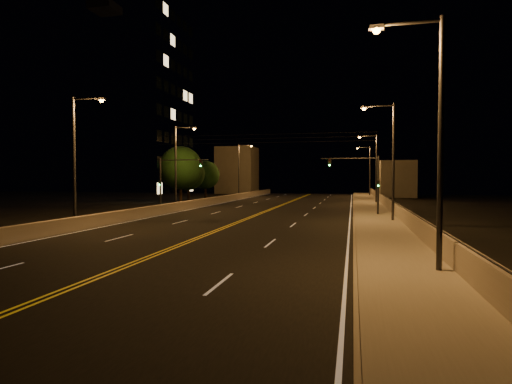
% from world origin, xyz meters
% --- Properties ---
extents(ground, '(160.00, 160.00, 0.00)m').
position_xyz_m(ground, '(0.00, 0.00, 0.00)').
color(ground, black).
rests_on(ground, ground).
extents(road, '(18.00, 120.00, 0.02)m').
position_xyz_m(road, '(0.00, 20.00, 0.01)').
color(road, black).
rests_on(road, ground).
extents(sidewalk, '(3.60, 120.00, 0.30)m').
position_xyz_m(sidewalk, '(10.80, 20.00, 0.15)').
color(sidewalk, gray).
rests_on(sidewalk, ground).
extents(curb, '(0.14, 120.00, 0.15)m').
position_xyz_m(curb, '(8.93, 20.00, 0.07)').
color(curb, gray).
rests_on(curb, ground).
extents(parapet_wall, '(0.30, 120.00, 1.00)m').
position_xyz_m(parapet_wall, '(12.45, 20.00, 0.80)').
color(parapet_wall, '#A09485').
rests_on(parapet_wall, sidewalk).
extents(jersey_barrier, '(0.45, 120.00, 0.94)m').
position_xyz_m(jersey_barrier, '(-9.09, 20.00, 0.47)').
color(jersey_barrier, '#A09485').
rests_on(jersey_barrier, ground).
extents(distant_building_right, '(6.00, 10.00, 6.49)m').
position_xyz_m(distant_building_right, '(16.50, 69.52, 3.24)').
color(distant_building_right, slate).
rests_on(distant_building_right, ground).
extents(distant_building_left, '(8.00, 8.00, 10.10)m').
position_xyz_m(distant_building_left, '(-16.00, 78.64, 5.05)').
color(distant_building_left, slate).
rests_on(distant_building_left, ground).
extents(parapet_rail, '(0.06, 120.00, 0.06)m').
position_xyz_m(parapet_rail, '(12.45, 20.00, 1.33)').
color(parapet_rail, black).
rests_on(parapet_rail, parapet_wall).
extents(lane_markings, '(17.32, 116.00, 0.00)m').
position_xyz_m(lane_markings, '(0.00, 19.93, 0.02)').
color(lane_markings, silver).
rests_on(lane_markings, road).
extents(streetlight_0, '(2.55, 0.28, 9.14)m').
position_xyz_m(streetlight_0, '(11.52, 3.96, 5.28)').
color(streetlight_0, '#2D2D33').
rests_on(streetlight_0, ground).
extents(streetlight_1, '(2.55, 0.28, 9.14)m').
position_xyz_m(streetlight_1, '(11.52, 21.86, 5.28)').
color(streetlight_1, '#2D2D33').
rests_on(streetlight_1, ground).
extents(streetlight_2, '(2.55, 0.28, 9.14)m').
position_xyz_m(streetlight_2, '(11.52, 45.86, 5.28)').
color(streetlight_2, '#2D2D33').
rests_on(streetlight_2, ground).
extents(streetlight_3, '(2.55, 0.28, 9.14)m').
position_xyz_m(streetlight_3, '(11.52, 68.35, 5.28)').
color(streetlight_3, '#2D2D33').
rests_on(streetlight_3, ground).
extents(streetlight_4, '(2.55, 0.28, 9.14)m').
position_xyz_m(streetlight_4, '(-9.92, 14.30, 5.28)').
color(streetlight_4, '#2D2D33').
rests_on(streetlight_4, ground).
extents(streetlight_5, '(2.55, 0.28, 9.14)m').
position_xyz_m(streetlight_5, '(-9.92, 31.82, 5.28)').
color(streetlight_5, '#2D2D33').
rests_on(streetlight_5, ground).
extents(streetlight_6, '(2.55, 0.28, 9.14)m').
position_xyz_m(streetlight_6, '(-9.92, 58.38, 5.28)').
color(streetlight_6, '#2D2D33').
rests_on(streetlight_6, ground).
extents(traffic_signal_right, '(5.11, 0.31, 5.45)m').
position_xyz_m(traffic_signal_right, '(9.93, 27.14, 3.51)').
color(traffic_signal_right, '#2D2D33').
rests_on(traffic_signal_right, ground).
extents(traffic_signal_left, '(5.11, 0.31, 5.45)m').
position_xyz_m(traffic_signal_left, '(-8.73, 27.14, 3.51)').
color(traffic_signal_left, '#2D2D33').
rests_on(traffic_signal_left, ground).
extents(overhead_wires, '(22.00, 0.03, 0.83)m').
position_xyz_m(overhead_wires, '(0.00, 29.50, 7.40)').
color(overhead_wires, black).
extents(building_tower, '(24.00, 15.00, 30.92)m').
position_xyz_m(building_tower, '(-29.67, 49.42, 14.89)').
color(building_tower, slate).
rests_on(building_tower, ground).
extents(tree_0, '(5.57, 5.57, 7.55)m').
position_xyz_m(tree_0, '(-12.86, 39.52, 4.76)').
color(tree_0, black).
rests_on(tree_0, ground).
extents(tree_1, '(4.75, 4.75, 6.44)m').
position_xyz_m(tree_1, '(-14.52, 46.34, 4.06)').
color(tree_1, black).
rests_on(tree_1, ground).
extents(tree_2, '(4.61, 4.61, 6.24)m').
position_xyz_m(tree_2, '(-14.62, 53.95, 3.93)').
color(tree_2, black).
rests_on(tree_2, ground).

